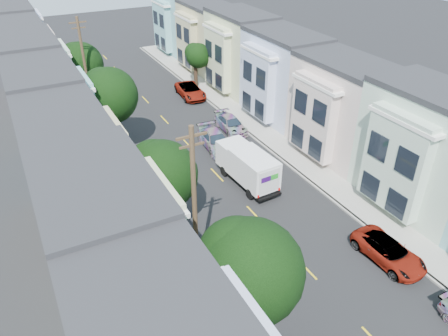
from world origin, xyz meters
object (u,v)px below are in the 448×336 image
Objects in this scene: tree_b at (248,273)px; parked_right_c at (231,124)px; tree_c at (161,176)px; parked_left_d at (151,171)px; utility_pole_near at (195,212)px; tree_far_r at (197,56)px; tree_e at (80,65)px; utility_pole_far at (85,69)px; parked_left_c at (230,279)px; tree_d at (108,96)px; parked_right_d at (190,91)px; fedex_truck at (247,165)px; lead_sedan at (215,140)px; parked_right_b at (389,252)px.

parked_right_c is (11.20, 22.25, -4.95)m from tree_b.
parked_left_d is (1.40, 6.73, -3.78)m from tree_c.
parked_left_d is at bearing 83.31° from utility_pole_near.
tree_e is at bearing 178.76° from tree_far_r.
tree_b is 0.80× the size of utility_pole_near.
parked_left_d is at bearing -84.32° from utility_pole_far.
tree_e reaches higher than tree_far_r.
utility_pole_near is 2.24× the size of parked_left_c.
parked_left_c is at bearing -85.69° from tree_d.
parked_right_d is (0.00, 9.74, 0.06)m from parked_right_c.
tree_e is at bearing 107.35° from fedex_truck.
parked_left_d is (1.40, 17.47, -4.94)m from tree_b.
parked_right_d is at bearing 39.37° from tree_d.
fedex_truck is (-5.30, -20.74, -2.26)m from tree_far_r.
utility_pole_far is 15.23m from parked_right_c.
utility_pole_near is 1.88× the size of parked_right_d.
tree_b is 22.80m from tree_d.
tree_c is at bearing -90.00° from tree_d.
tree_d is 1.73× the size of parked_right_c.
lead_sedan is 12.57m from parked_right_d.
tree_c is 23.73m from tree_e.
lead_sedan is at bearing -137.60° from parked_right_c.
utility_pole_near reaches higher than parked_left_d.
utility_pole_far is 2.24× the size of parked_left_c.
utility_pole_far reaches higher than tree_c.
utility_pole_far is at bearing 142.43° from parked_right_c.
parked_left_d is 18.51m from parked_right_b.
utility_pole_near is (0.00, -5.20, 0.69)m from tree_c.
tree_c is 7.65m from parked_left_c.
tree_far_r is 32.63m from parked_right_b.
parked_right_b is 0.91× the size of parked_right_d.
parked_right_c is (11.20, -12.22, -4.05)m from tree_e.
parked_left_d is at bearing 85.41° from tree_b.
utility_pole_near reaches higher than lead_sedan.
tree_d is 0.78× the size of utility_pole_near.
tree_b is at bearing -107.85° from lead_sedan.
fedex_truck is 18.87m from parked_right_d.
tree_far_r is 1.20× the size of parked_left_c.
fedex_truck is (7.90, 7.89, -3.56)m from utility_pole_near.
parked_left_c is at bearing -90.99° from parked_left_d.
tree_far_r is (13.19, 23.44, -0.61)m from tree_c.
tree_d reaches higher than parked_right_d.
parked_left_c is 10.10m from parked_right_b.
parked_left_d is (1.40, -14.07, -4.47)m from utility_pole_far.
tree_e is (0.00, 23.73, 0.26)m from tree_c.
parked_right_b is (9.80, -2.44, -0.07)m from parked_left_c.
utility_pole_far reaches higher than tree_far_r.
tree_far_r is at bearing 11.31° from utility_pole_far.
utility_pole_far is at bearing -89.96° from tree_e.
parked_left_c is 29.46m from parked_right_d.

